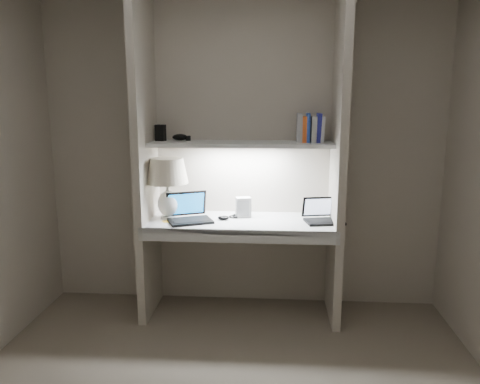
# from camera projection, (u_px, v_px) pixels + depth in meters

# --- Properties ---
(back_wall) EXTENTS (3.20, 0.01, 2.50)m
(back_wall) POSITION_uv_depth(u_px,v_px,m) (243.00, 154.00, 3.79)
(back_wall) COLOR #BCB2A1
(back_wall) RESTS_ON floor
(alcove_panel_left) EXTENTS (0.06, 0.55, 2.50)m
(alcove_panel_left) POSITION_uv_depth(u_px,v_px,m) (145.00, 157.00, 3.58)
(alcove_panel_left) COLOR #BCB2A1
(alcove_panel_left) RESTS_ON floor
(alcove_panel_right) EXTENTS (0.06, 0.55, 2.50)m
(alcove_panel_right) POSITION_uv_depth(u_px,v_px,m) (338.00, 159.00, 3.47)
(alcove_panel_right) COLOR #BCB2A1
(alcove_panel_right) RESTS_ON floor
(desk) EXTENTS (1.40, 0.55, 0.04)m
(desk) POSITION_uv_depth(u_px,v_px,m) (240.00, 222.00, 3.62)
(desk) COLOR white
(desk) RESTS_ON alcove_panel_left
(desk_apron) EXTENTS (1.46, 0.03, 0.10)m
(desk_apron) POSITION_uv_depth(u_px,v_px,m) (238.00, 236.00, 3.37)
(desk_apron) COLOR silver
(desk_apron) RESTS_ON desk
(shelf) EXTENTS (1.40, 0.36, 0.03)m
(shelf) POSITION_uv_depth(u_px,v_px,m) (241.00, 144.00, 3.60)
(shelf) COLOR silver
(shelf) RESTS_ON back_wall
(strip_light) EXTENTS (0.60, 0.04, 0.02)m
(strip_light) POSITION_uv_depth(u_px,v_px,m) (241.00, 147.00, 3.60)
(strip_light) COLOR white
(strip_light) RESTS_ON shelf
(table_lamp) EXTENTS (0.32, 0.32, 0.48)m
(table_lamp) POSITION_uv_depth(u_px,v_px,m) (167.00, 178.00, 3.61)
(table_lamp) COLOR white
(table_lamp) RESTS_ON desk
(laptop_main) EXTENTS (0.40, 0.38, 0.22)m
(laptop_main) POSITION_uv_depth(u_px,v_px,m) (189.00, 214.00, 3.59)
(laptop_main) COLOR black
(laptop_main) RESTS_ON desk
(laptop_netbook) EXTENTS (0.32, 0.30, 0.18)m
(laptop_netbook) POSITION_uv_depth(u_px,v_px,m) (323.00, 216.00, 3.57)
(laptop_netbook) COLOR black
(laptop_netbook) RESTS_ON desk
(speaker) EXTENTS (0.13, 0.11, 0.16)m
(speaker) POSITION_uv_depth(u_px,v_px,m) (243.00, 207.00, 3.69)
(speaker) COLOR silver
(speaker) RESTS_ON desk
(mouse) EXTENTS (0.09, 0.06, 0.03)m
(mouse) POSITION_uv_depth(u_px,v_px,m) (223.00, 218.00, 3.62)
(mouse) COLOR black
(mouse) RESTS_ON desk
(cable_coil) EXTENTS (0.14, 0.14, 0.01)m
(cable_coil) POSITION_uv_depth(u_px,v_px,m) (239.00, 216.00, 3.72)
(cable_coil) COLOR black
(cable_coil) RESTS_ON desk
(sticky_note) EXTENTS (0.09, 0.09, 0.00)m
(sticky_note) POSITION_uv_depth(u_px,v_px,m) (167.00, 221.00, 3.57)
(sticky_note) COLOR yellow
(sticky_note) RESTS_ON desk
(book_row) EXTENTS (0.21, 0.15, 0.22)m
(book_row) POSITION_uv_depth(u_px,v_px,m) (310.00, 129.00, 3.56)
(book_row) COLOR silver
(book_row) RESTS_ON shelf
(shelf_box) EXTENTS (0.09, 0.07, 0.13)m
(shelf_box) POSITION_uv_depth(u_px,v_px,m) (161.00, 133.00, 3.67)
(shelf_box) COLOR black
(shelf_box) RESTS_ON shelf
(shelf_gadget) EXTENTS (0.13, 0.10, 0.05)m
(shelf_gadget) POSITION_uv_depth(u_px,v_px,m) (180.00, 137.00, 3.71)
(shelf_gadget) COLOR black
(shelf_gadget) RESTS_ON shelf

